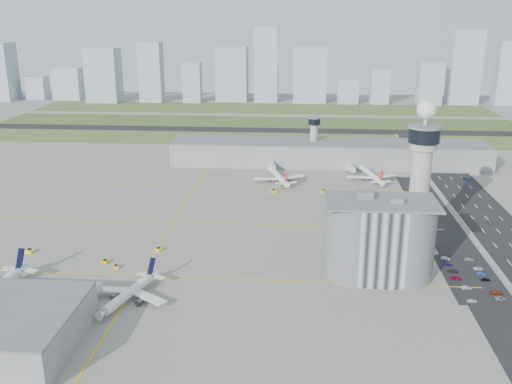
# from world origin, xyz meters

# --- Properties ---
(ground) EXTENTS (1000.00, 1000.00, 0.00)m
(ground) POSITION_xyz_m (0.00, 0.00, 0.00)
(ground) COLOR gray
(grass_strip_0) EXTENTS (480.00, 50.00, 0.08)m
(grass_strip_0) POSITION_xyz_m (-20.00, 225.00, 0.04)
(grass_strip_0) COLOR #516831
(grass_strip_0) RESTS_ON ground
(grass_strip_1) EXTENTS (480.00, 60.00, 0.08)m
(grass_strip_1) POSITION_xyz_m (-20.00, 300.00, 0.04)
(grass_strip_1) COLOR #425327
(grass_strip_1) RESTS_ON ground
(grass_strip_2) EXTENTS (480.00, 70.00, 0.08)m
(grass_strip_2) POSITION_xyz_m (-20.00, 380.00, 0.04)
(grass_strip_2) COLOR #526731
(grass_strip_2) RESTS_ON ground
(runway) EXTENTS (480.00, 22.00, 0.10)m
(runway) POSITION_xyz_m (-20.00, 262.00, 0.06)
(runway) COLOR black
(runway) RESTS_ON ground
(barrier_left) EXTENTS (0.60, 500.00, 1.20)m
(barrier_left) POSITION_xyz_m (101.00, 0.00, 0.60)
(barrier_left) COLOR #9E9E99
(barrier_left) RESTS_ON ground
(landside_road) EXTENTS (18.00, 260.00, 0.08)m
(landside_road) POSITION_xyz_m (90.00, -10.00, 0.04)
(landside_road) COLOR black
(landside_road) RESTS_ON ground
(parking_lot) EXTENTS (20.00, 44.00, 0.10)m
(parking_lot) POSITION_xyz_m (88.00, -22.00, 0.05)
(parking_lot) COLOR black
(parking_lot) RESTS_ON ground
(taxiway_line_h_0) EXTENTS (260.00, 0.60, 0.01)m
(taxiway_line_h_0) POSITION_xyz_m (-40.00, -30.00, 0.01)
(taxiway_line_h_0) COLOR yellow
(taxiway_line_h_0) RESTS_ON ground
(taxiway_line_h_1) EXTENTS (260.00, 0.60, 0.01)m
(taxiway_line_h_1) POSITION_xyz_m (-40.00, 30.00, 0.01)
(taxiway_line_h_1) COLOR yellow
(taxiway_line_h_1) RESTS_ON ground
(taxiway_line_h_2) EXTENTS (260.00, 0.60, 0.01)m
(taxiway_line_h_2) POSITION_xyz_m (-40.00, 90.00, 0.01)
(taxiway_line_h_2) COLOR yellow
(taxiway_line_h_2) RESTS_ON ground
(taxiway_line_v) EXTENTS (0.60, 260.00, 0.01)m
(taxiway_line_v) POSITION_xyz_m (-40.00, 30.00, 0.01)
(taxiway_line_v) COLOR yellow
(taxiway_line_v) RESTS_ON ground
(control_tower) EXTENTS (14.00, 14.00, 64.50)m
(control_tower) POSITION_xyz_m (72.00, 8.00, 35.04)
(control_tower) COLOR #ADAAA5
(control_tower) RESTS_ON ground
(secondary_tower) EXTENTS (8.60, 8.60, 31.90)m
(secondary_tower) POSITION_xyz_m (30.00, 150.00, 18.80)
(secondary_tower) COLOR #ADAAA5
(secondary_tower) RESTS_ON ground
(admin_building) EXTENTS (42.00, 24.00, 33.50)m
(admin_building) POSITION_xyz_m (51.99, -22.00, 15.30)
(admin_building) COLOR #B2B2B7
(admin_building) RESTS_ON ground
(terminal_pier) EXTENTS (210.00, 32.00, 15.80)m
(terminal_pier) POSITION_xyz_m (40.00, 148.00, 7.90)
(terminal_pier) COLOR gray
(terminal_pier) RESTS_ON ground
(airplane_near_c) EXTENTS (40.12, 43.64, 10.10)m
(airplane_near_c) POSITION_xyz_m (-39.00, -50.44, 5.05)
(airplane_near_c) COLOR white
(airplane_near_c) RESTS_ON ground
(airplane_far_a) EXTENTS (42.45, 46.16, 10.67)m
(airplane_far_a) POSITION_xyz_m (8.12, 105.64, 5.34)
(airplane_far_a) COLOR white
(airplane_far_a) RESTS_ON ground
(airplane_far_b) EXTENTS (39.16, 43.38, 10.44)m
(airplane_far_b) POSITION_xyz_m (65.22, 113.08, 5.22)
(airplane_far_b) COLOR white
(airplane_far_b) RESTS_ON ground
(jet_bridge_near_2) EXTENTS (5.39, 14.31, 5.70)m
(jet_bridge_near_2) POSITION_xyz_m (-53.00, -61.00, 2.85)
(jet_bridge_near_2) COLOR silver
(jet_bridge_near_2) RESTS_ON ground
(jet_bridge_far_0) EXTENTS (5.39, 14.31, 5.70)m
(jet_bridge_far_0) POSITION_xyz_m (2.00, 132.00, 2.85)
(jet_bridge_far_0) COLOR silver
(jet_bridge_far_0) RESTS_ON ground
(jet_bridge_far_1) EXTENTS (5.39, 14.31, 5.70)m
(jet_bridge_far_1) POSITION_xyz_m (52.00, 132.00, 2.85)
(jet_bridge_far_1) COLOR silver
(jet_bridge_far_1) RESTS_ON ground
(tug_0) EXTENTS (3.96, 3.19, 2.01)m
(tug_0) POSITION_xyz_m (-93.75, -11.79, 1.01)
(tug_0) COLOR yellow
(tug_0) RESTS_ON ground
(tug_1) EXTENTS (2.93, 3.32, 1.61)m
(tug_1) POSITION_xyz_m (-51.98, -23.88, 0.80)
(tug_1) COLOR yellow
(tug_1) RESTS_ON ground
(tug_2) EXTENTS (3.50, 2.96, 1.73)m
(tug_2) POSITION_xyz_m (-57.91, -19.49, 0.86)
(tug_2) COLOR #CDA102
(tug_2) RESTS_ON ground
(tug_3) EXTENTS (3.58, 3.37, 1.71)m
(tug_3) POSITION_xyz_m (-39.15, -5.37, 0.86)
(tug_3) COLOR yellow
(tug_3) RESTS_ON ground
(tug_4) EXTENTS (4.10, 3.58, 1.99)m
(tug_4) POSITION_xyz_m (6.39, 82.29, 1.00)
(tug_4) COLOR yellow
(tug_4) RESTS_ON ground
(tug_5) EXTENTS (3.15, 3.71, 1.82)m
(tug_5) POSITION_xyz_m (34.66, 84.47, 0.91)
(tug_5) COLOR gold
(tug_5) RESTS_ON ground
(car_lot_0) EXTENTS (3.64, 1.69, 1.21)m
(car_lot_0) POSITION_xyz_m (83.11, -41.51, 0.60)
(car_lot_0) COLOR silver
(car_lot_0) RESTS_ON ground
(car_lot_1) EXTENTS (3.91, 1.76, 1.24)m
(car_lot_1) POSITION_xyz_m (83.88, -31.38, 0.62)
(car_lot_1) COLOR gray
(car_lot_1) RESTS_ON ground
(car_lot_2) EXTENTS (4.50, 2.59, 1.18)m
(car_lot_2) POSITION_xyz_m (82.09, -23.54, 0.59)
(car_lot_2) COLOR maroon
(car_lot_2) RESTS_ON ground
(car_lot_3) EXTENTS (4.26, 1.97, 1.20)m
(car_lot_3) POSITION_xyz_m (82.78, -16.84, 0.60)
(car_lot_3) COLOR #262529
(car_lot_3) RESTS_ON ground
(car_lot_4) EXTENTS (3.26, 1.42, 1.09)m
(car_lot_4) POSITION_xyz_m (82.24, -10.79, 0.55)
(car_lot_4) COLOR navy
(car_lot_4) RESTS_ON ground
(car_lot_5) EXTENTS (3.76, 1.80, 1.19)m
(car_lot_5) POSITION_xyz_m (82.37, -4.94, 0.59)
(car_lot_5) COLOR silver
(car_lot_5) RESTS_ON ground
(car_lot_6) EXTENTS (4.42, 2.11, 1.22)m
(car_lot_6) POSITION_xyz_m (93.89, -39.03, 0.61)
(car_lot_6) COLOR gray
(car_lot_6) RESTS_ON ground
(car_lot_7) EXTENTS (4.53, 1.92, 1.30)m
(car_lot_7) POSITION_xyz_m (93.81, -34.70, 0.65)
(car_lot_7) COLOR maroon
(car_lot_7) RESTS_ON ground
(car_lot_8) EXTENTS (3.68, 1.92, 1.20)m
(car_lot_8) POSITION_xyz_m (93.12, -23.81, 0.60)
(car_lot_8) COLOR black
(car_lot_8) RESTS_ON ground
(car_lot_9) EXTENTS (3.89, 1.65, 1.25)m
(car_lot_9) POSITION_xyz_m (93.01, -18.97, 0.62)
(car_lot_9) COLOR navy
(car_lot_9) RESTS_ON ground
(car_lot_10) EXTENTS (4.26, 2.40, 1.12)m
(car_lot_10) POSITION_xyz_m (93.23, -13.81, 0.56)
(car_lot_10) COLOR silver
(car_lot_10) RESTS_ON ground
(car_lot_11) EXTENTS (4.30, 1.88, 1.23)m
(car_lot_11) POSITION_xyz_m (92.03, -5.16, 0.62)
(car_lot_11) COLOR #969696
(car_lot_11) RESTS_ON ground
(car_hw_1) EXTENTS (1.31, 3.57, 1.17)m
(car_hw_1) POSITION_xyz_m (114.14, 40.65, 0.58)
(car_hw_1) COLOR #292B2E
(car_hw_1) RESTS_ON ground
(car_hw_2) EXTENTS (2.37, 4.81, 1.31)m
(car_hw_2) POSITION_xyz_m (122.73, 117.63, 0.66)
(car_hw_2) COLOR navy
(car_hw_2) RESTS_ON ground
(car_hw_4) EXTENTS (1.63, 3.53, 1.17)m
(car_hw_4) POSITION_xyz_m (108.65, 180.58, 0.59)
(car_hw_4) COLOR #A1A3A7
(car_hw_4) RESTS_ON ground
(skyline_bldg_2) EXTENTS (22.81, 18.25, 26.79)m
(skyline_bldg_2) POSITION_xyz_m (-291.25, 430.16, 13.39)
(skyline_bldg_2) COLOR #9EADC1
(skyline_bldg_2) RESTS_ON ground
(skyline_bldg_3) EXTENTS (32.30, 25.84, 36.93)m
(skyline_bldg_3) POSITION_xyz_m (-252.58, 431.35, 18.47)
(skyline_bldg_3) COLOR #9EADC1
(skyline_bldg_3) RESTS_ON ground
(skyline_bldg_4) EXTENTS (35.81, 28.65, 60.36)m
(skyline_bldg_4) POSITION_xyz_m (-204.47, 415.19, 30.18)
(skyline_bldg_4) COLOR #9EADC1
(skyline_bldg_4) RESTS_ON ground
(skyline_bldg_5) EXTENTS (25.49, 20.39, 66.89)m
(skyline_bldg_5) POSITION_xyz_m (-150.11, 419.66, 33.44)
(skyline_bldg_5) COLOR #9EADC1
(skyline_bldg_5) RESTS_ON ground
(skyline_bldg_6) EXTENTS (20.04, 16.03, 45.20)m
(skyline_bldg_6) POSITION_xyz_m (-102.68, 417.90, 22.60)
(skyline_bldg_6) COLOR #9EADC1
(skyline_bldg_6) RESTS_ON ground
(skyline_bldg_7) EXTENTS (35.76, 28.61, 61.22)m
(skyline_bldg_7) POSITION_xyz_m (-59.44, 436.89, 30.61)
(skyline_bldg_7) COLOR #9EADC1
(skyline_bldg_7) RESTS_ON ground
(skyline_bldg_8) EXTENTS (26.33, 21.06, 83.39)m
(skyline_bldg_8) POSITION_xyz_m (-19.42, 431.56, 41.69)
(skyline_bldg_8) COLOR #9EADC1
(skyline_bldg_8) RESTS_ON ground
(skyline_bldg_9) EXTENTS (36.96, 29.57, 62.11)m
(skyline_bldg_9) POSITION_xyz_m (30.27, 432.32, 31.06)
(skyline_bldg_9) COLOR #9EADC1
(skyline_bldg_9) RESTS_ON ground
(skyline_bldg_10) EXTENTS (23.01, 18.41, 27.75)m
(skyline_bldg_10) POSITION_xyz_m (73.27, 423.68, 13.87)
(skyline_bldg_10) COLOR #9EADC1
(skyline_bldg_10) RESTS_ON ground
(skyline_bldg_11) EXTENTS (20.22, 16.18, 38.97)m
(skyline_bldg_11) POSITION_xyz_m (108.28, 423.34, 19.48)
(skyline_bldg_11) COLOR #9EADC1
(skyline_bldg_11) RESTS_ON ground
(skyline_bldg_12) EXTENTS (26.14, 20.92, 46.89)m
(skyline_bldg_12) POSITION_xyz_m (162.17, 421.29, 23.44)
(skyline_bldg_12) COLOR #9EADC1
(skyline_bldg_12) RESTS_ON ground
(skyline_bldg_13) EXTENTS (32.26, 25.81, 81.20)m
(skyline_bldg_13) POSITION_xyz_m (201.27, 433.27, 40.60)
(skyline_bldg_13) COLOR #9EADC1
(skyline_bldg_13) RESTS_ON ground
(skyline_bldg_14) EXTENTS (21.59, 17.28, 68.75)m
(skyline_bldg_14) POSITION_xyz_m (244.74, 426.38, 34.37)
(skyline_bldg_14) COLOR #9EADC1
(skyline_bldg_14) RESTS_ON ground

